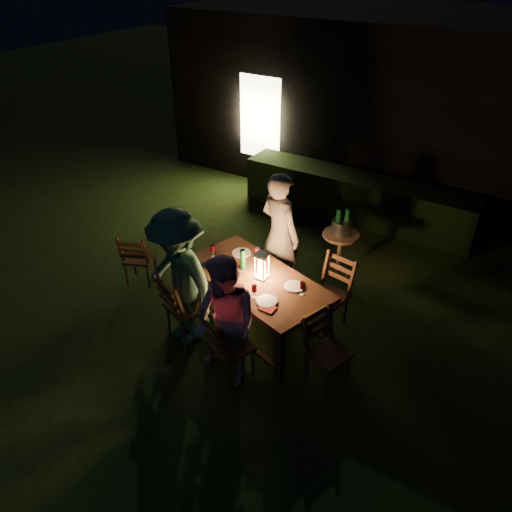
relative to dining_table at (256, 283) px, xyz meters
The scene contains 29 objects.
garden_envelope 6.05m from the dining_table, 86.20° to the left, with size 40.00×40.00×3.20m.
dining_table is the anchor object (origin of this frame).
chair_near_left 0.99m from the dining_table, 137.84° to the right, with size 0.58×0.60×1.01m.
chair_near_right 0.99m from the dining_table, 77.34° to the right, with size 0.59×0.60×0.98m.
chair_far_left 1.00m from the dining_table, 102.70° to the left, with size 0.55×0.56×0.91m.
chair_far_right 1.03m from the dining_table, 37.09° to the left, with size 0.52×0.55×1.00m.
chair_end 1.31m from the dining_table, 17.50° to the right, with size 0.56×0.54×0.94m.
chair_spare 2.04m from the dining_table, behind, with size 0.53×0.55×0.90m.
person_house_side 0.95m from the dining_table, 101.24° to the left, with size 0.66×0.43×1.81m, color beige.
person_opp_right 0.94m from the dining_table, 78.76° to the right, with size 0.79×0.62×1.62m, color #D290AA.
person_opp_left 0.95m from the dining_table, 136.28° to the right, with size 1.18×0.68×1.82m, color #366D52.
lantern 0.25m from the dining_table, 27.48° to the left, with size 0.16×0.16×0.35m.
plate_far_left 0.60m from the dining_table, 140.68° to the left, with size 0.25×0.25×0.01m, color white.
plate_near_left 0.60m from the dining_table, behind, with size 0.25×0.25×0.01m, color white.
plate_far_right 0.51m from the dining_table, ahead, with size 0.25×0.25×0.01m, color white.
plate_near_right 0.51m from the dining_table, 43.57° to the right, with size 0.25×0.25×0.01m, color white.
wineglass_a 0.44m from the dining_table, 119.46° to the left, with size 0.06×0.06×0.18m, color #59070F, non-canonical shape.
wineglass_b 0.75m from the dining_table, behind, with size 0.06×0.06×0.18m, color #59070F, non-canonical shape.
wineglass_c 0.44m from the dining_table, 60.54° to the right, with size 0.06×0.06×0.18m, color #59070F, non-canonical shape.
wineglass_d 0.67m from the dining_table, ahead, with size 0.06×0.06×0.18m, color #59070F, non-canonical shape.
wineglass_e 0.36m from the dining_table, 125.95° to the right, with size 0.06×0.06×0.18m, color silver, non-canonical shape.
bottle_table 0.33m from the dining_table, 162.48° to the left, with size 0.07×0.07×0.28m, color #0F471E.
napkin_left 0.36m from the dining_table, 132.63° to the right, with size 0.18×0.14×0.01m, color red.
napkin_right 0.63m from the dining_table, 46.13° to the right, with size 0.18×0.14×0.01m, color red.
phone 0.69m from the dining_table, behind, with size 0.14×0.07×0.01m, color black.
side_table 1.74m from the dining_table, 76.37° to the left, with size 0.54×0.54×0.72m.
ice_bucket 1.74m from the dining_table, 76.37° to the left, with size 0.30×0.30×0.22m, color #A5A8AD.
bottle_bucket_a 1.69m from the dining_table, 77.70° to the left, with size 0.07×0.07×0.32m, color #0F471E.
bottle_bucket_b 1.80m from the dining_table, 75.11° to the left, with size 0.07×0.07×0.32m, color #0F471E.
Camera 1 is at (2.25, -4.10, 4.34)m, focal length 35.00 mm.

